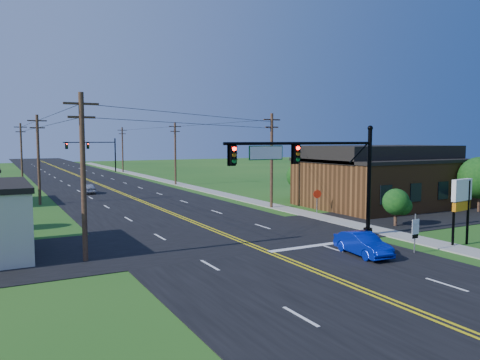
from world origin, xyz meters
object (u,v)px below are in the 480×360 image
signal_mast_main (316,168)px  blue_car (363,245)px  stop_sign (317,197)px  signal_mast_far (93,150)px  route_sign (415,230)px

signal_mast_main → blue_car: 5.84m
signal_mast_main → stop_sign: bearing=51.9°
signal_mast_far → blue_car: 76.26m
signal_mast_main → signal_mast_far: (0.10, 72.00, -0.20)m
stop_sign → signal_mast_main: bearing=-113.0°
signal_mast_main → blue_car: bearing=-88.3°
signal_mast_main → signal_mast_far: size_ratio=1.03×
blue_car → stop_sign: (6.92, 13.14, 0.90)m
signal_mast_main → route_sign: (3.16, -5.15, -3.41)m
signal_mast_far → route_sign: (3.06, -77.15, -3.21)m
blue_car → signal_mast_main: bearing=98.0°
signal_mast_main → stop_sign: signal_mast_main is taller
stop_sign → signal_mast_far: bearing=111.5°
route_sign → signal_mast_main: bearing=119.9°
signal_mast_far → signal_mast_main: bearing=-90.1°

